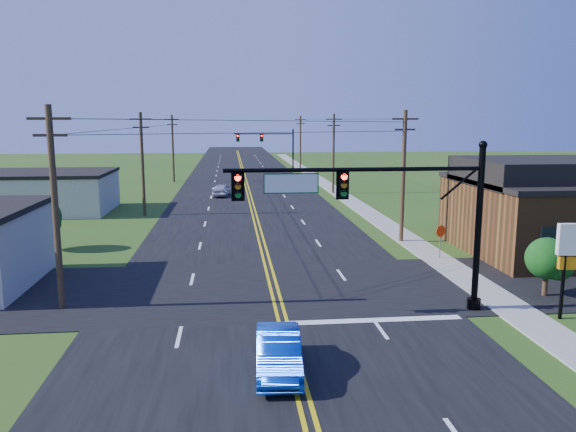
{
  "coord_description": "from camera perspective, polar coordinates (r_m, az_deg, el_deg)",
  "views": [
    {
      "loc": [
        -1.92,
        -14.98,
        8.36
      ],
      "look_at": [
        0.68,
        10.0,
        4.03
      ],
      "focal_mm": 35.0,
      "sensor_mm": 36.0,
      "label": 1
    }
  ],
  "objects": [
    {
      "name": "distant_car",
      "position": [
        62.22,
        -6.77,
        2.62
      ],
      "size": [
        2.16,
        4.21,
        1.37
      ],
      "primitive_type": "imported",
      "rotation": [
        0.0,
        0.0,
        3.0
      ],
      "color": "silver",
      "rests_on": "ground"
    },
    {
      "name": "utility_pole_left_b",
      "position": [
        50.68,
        -14.58,
        5.34
      ],
      "size": [
        1.8,
        0.28,
        9.0
      ],
      "color": "#3B281A",
      "rests_on": "ground"
    },
    {
      "name": "utility_pole_right_c",
      "position": [
        93.78,
        1.27,
        7.54
      ],
      "size": [
        1.8,
        0.28,
        9.0
      ],
      "color": "#3B281A",
      "rests_on": "ground"
    },
    {
      "name": "tree_left",
      "position": [
        39.39,
        -23.7,
        -0.11
      ],
      "size": [
        2.4,
        2.4,
        3.37
      ],
      "color": "#3B281A",
      "rests_on": "ground"
    },
    {
      "name": "utility_pole_right_a",
      "position": [
        38.96,
        11.64,
        4.21
      ],
      "size": [
        1.8,
        0.28,
        9.0
      ],
      "color": "#3B281A",
      "rests_on": "ground"
    },
    {
      "name": "signal_mast_main",
      "position": [
        24.09,
        9.2,
        1.03
      ],
      "size": [
        11.3,
        0.6,
        7.48
      ],
      "color": "black",
      "rests_on": "ground"
    },
    {
      "name": "utility_pole_left_a",
      "position": [
        26.36,
        -22.59,
        1.08
      ],
      "size": [
        1.8,
        0.28,
        9.0
      ],
      "color": "#3B281A",
      "rests_on": "ground"
    },
    {
      "name": "signal_mast_far",
      "position": [
        95.27,
        -2.11,
        7.47
      ],
      "size": [
        10.98,
        0.6,
        7.48
      ],
      "color": "black",
      "rests_on": "ground"
    },
    {
      "name": "tree_right_back",
      "position": [
        45.09,
        17.55,
        1.97
      ],
      "size": [
        3.0,
        3.0,
        4.1
      ],
      "color": "#3B281A",
      "rests_on": "ground"
    },
    {
      "name": "blue_car",
      "position": [
        19.23,
        -0.97,
        -13.74
      ],
      "size": [
        1.67,
        4.23,
        1.37
      ],
      "primitive_type": "imported",
      "rotation": [
        0.0,
        0.0,
        -0.05
      ],
      "color": "#083AB6",
      "rests_on": "ground"
    },
    {
      "name": "ground",
      "position": [
        17.26,
        1.27,
        -19.19
      ],
      "size": [
        260.0,
        260.0,
        0.0
      ],
      "primitive_type": "plane",
      "color": "#254915",
      "rests_on": "ground"
    },
    {
      "name": "utility_pole_left_c",
      "position": [
        77.44,
        -11.62,
        6.88
      ],
      "size": [
        1.8,
        0.28,
        9.0
      ],
      "color": "#3B281A",
      "rests_on": "ground"
    },
    {
      "name": "stop_sign",
      "position": [
        35.01,
        15.24,
        -1.84
      ],
      "size": [
        0.71,
        0.32,
        2.11
      ],
      "rotation": [
        0.0,
        0.0,
        0.4
      ],
      "color": "slate",
      "rests_on": "ground"
    },
    {
      "name": "utility_pole_right_b",
      "position": [
        64.16,
        4.64,
        6.49
      ],
      "size": [
        1.8,
        0.28,
        9.0
      ],
      "color": "#3B281A",
      "rests_on": "ground"
    },
    {
      "name": "road_cross",
      "position": [
        28.3,
        -1.79,
        -7.37
      ],
      "size": [
        70.0,
        10.0,
        0.04
      ],
      "primitive_type": "cube",
      "color": "black",
      "rests_on": "ground"
    },
    {
      "name": "road_main",
      "position": [
        65.54,
        -4.2,
        2.43
      ],
      "size": [
        16.0,
        220.0,
        0.04
      ],
      "primitive_type": "cube",
      "color": "black",
      "rests_on": "ground"
    },
    {
      "name": "shrub_corner",
      "position": [
        29.39,
        24.82,
        -3.94
      ],
      "size": [
        2.0,
        2.0,
        2.86
      ],
      "color": "#3B281A",
      "rests_on": "ground"
    },
    {
      "name": "sidewalk",
      "position": [
        56.97,
        6.73,
        1.3
      ],
      "size": [
        2.0,
        160.0,
        0.08
      ],
      "primitive_type": "cube",
      "color": "gray",
      "rests_on": "ground"
    },
    {
      "name": "cream_bldg_far",
      "position": [
        56.04,
        -23.65,
        2.28
      ],
      "size": [
        12.2,
        9.2,
        3.7
      ],
      "color": "beige",
      "rests_on": "ground"
    }
  ]
}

